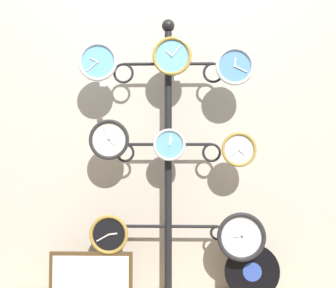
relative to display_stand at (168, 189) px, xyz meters
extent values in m
cube|color=#BCB2A3|center=(0.00, 0.16, 0.67)|extent=(4.40, 0.04, 2.80)
cylinder|color=black|center=(0.00, 0.00, 0.15)|extent=(0.05, 0.05, 1.71)
sphere|color=black|center=(0.00, 0.00, 1.04)|extent=(0.08, 0.08, 0.08)
cylinder|color=black|center=(-0.14, 0.00, 0.80)|extent=(0.29, 0.02, 0.02)
torus|color=black|center=(-0.29, 0.00, 0.74)|extent=(0.13, 0.02, 0.13)
cylinder|color=black|center=(0.14, 0.00, 0.80)|extent=(0.29, 0.02, 0.02)
torus|color=black|center=(0.29, 0.00, 0.74)|extent=(0.13, 0.02, 0.13)
cylinder|color=black|center=(-0.14, 0.00, 0.28)|extent=(0.27, 0.02, 0.02)
torus|color=black|center=(-0.27, 0.00, 0.23)|extent=(0.12, 0.02, 0.12)
cylinder|color=black|center=(0.14, 0.00, 0.28)|extent=(0.27, 0.02, 0.02)
torus|color=black|center=(0.27, 0.00, 0.23)|extent=(0.12, 0.02, 0.12)
cylinder|color=black|center=(-0.15, 0.00, -0.23)|extent=(0.31, 0.02, 0.02)
torus|color=black|center=(-0.31, 0.00, -0.27)|extent=(0.09, 0.02, 0.09)
cylinder|color=black|center=(0.15, 0.00, -0.23)|extent=(0.31, 0.02, 0.02)
torus|color=black|center=(0.31, 0.00, -0.27)|extent=(0.09, 0.02, 0.09)
cylinder|color=#60A8DB|center=(-0.43, -0.10, 0.78)|extent=(0.22, 0.02, 0.22)
torus|color=silver|center=(-0.43, -0.12, 0.78)|extent=(0.24, 0.02, 0.24)
cylinder|color=silver|center=(-0.43, -0.12, 0.78)|extent=(0.01, 0.01, 0.01)
cube|color=silver|center=(-0.45, -0.12, 0.80)|extent=(0.05, 0.00, 0.03)
cube|color=silver|center=(-0.46, -0.12, 0.76)|extent=(0.07, 0.00, 0.06)
cylinder|color=#60A8DB|center=(0.03, -0.07, 0.82)|extent=(0.22, 0.02, 0.22)
torus|color=#A58438|center=(0.03, -0.09, 0.82)|extent=(0.24, 0.02, 0.24)
cylinder|color=#A58438|center=(0.03, -0.09, 0.82)|extent=(0.01, 0.01, 0.01)
cube|color=silver|center=(0.01, -0.09, 0.84)|extent=(0.05, 0.00, 0.04)
cube|color=silver|center=(0.05, -0.09, 0.86)|extent=(0.06, 0.00, 0.07)
cylinder|color=#4C84B2|center=(0.41, -0.11, 0.75)|extent=(0.21, 0.02, 0.21)
torus|color=silver|center=(0.41, -0.12, 0.75)|extent=(0.23, 0.02, 0.23)
cylinder|color=silver|center=(0.41, -0.12, 0.75)|extent=(0.01, 0.01, 0.01)
cube|color=silver|center=(0.41, -0.12, 0.78)|extent=(0.01, 0.00, 0.05)
cube|color=silver|center=(0.44, -0.12, 0.73)|extent=(0.08, 0.00, 0.04)
cylinder|color=silver|center=(-0.36, -0.08, 0.31)|extent=(0.23, 0.02, 0.23)
torus|color=#262628|center=(-0.36, -0.10, 0.31)|extent=(0.25, 0.02, 0.25)
cylinder|color=#262628|center=(-0.36, -0.10, 0.31)|extent=(0.01, 0.01, 0.01)
cube|color=silver|center=(-0.34, -0.10, 0.29)|extent=(0.05, 0.00, 0.04)
cube|color=silver|center=(-0.38, -0.10, 0.35)|extent=(0.04, 0.00, 0.08)
cylinder|color=#60A8DB|center=(0.01, -0.08, 0.28)|extent=(0.18, 0.02, 0.18)
torus|color=silver|center=(0.01, -0.09, 0.28)|extent=(0.20, 0.02, 0.20)
cylinder|color=silver|center=(0.01, -0.09, 0.28)|extent=(0.01, 0.01, 0.01)
cube|color=silver|center=(0.02, -0.09, 0.30)|extent=(0.02, 0.00, 0.04)
cube|color=silver|center=(0.01, -0.09, 0.31)|extent=(0.02, 0.00, 0.07)
cylinder|color=silver|center=(0.43, -0.09, 0.25)|extent=(0.19, 0.02, 0.19)
torus|color=#A58438|center=(0.43, -0.11, 0.25)|extent=(0.21, 0.02, 0.21)
cylinder|color=#A58438|center=(0.43, -0.11, 0.25)|extent=(0.01, 0.01, 0.01)
cube|color=silver|center=(0.45, -0.11, 0.23)|extent=(0.04, 0.00, 0.04)
cube|color=silver|center=(0.40, -0.11, 0.23)|extent=(0.07, 0.00, 0.05)
cylinder|color=black|center=(-0.36, -0.08, -0.27)|extent=(0.22, 0.02, 0.22)
torus|color=#A58438|center=(-0.36, -0.09, -0.27)|extent=(0.24, 0.02, 0.24)
cylinder|color=#A58438|center=(-0.36, -0.09, -0.27)|extent=(0.01, 0.01, 0.01)
cube|color=silver|center=(-0.33, -0.10, -0.26)|extent=(0.05, 0.00, 0.02)
cube|color=silver|center=(-0.39, -0.10, -0.29)|extent=(0.08, 0.00, 0.05)
cylinder|color=silver|center=(0.44, -0.09, -0.27)|extent=(0.27, 0.02, 0.27)
torus|color=#262628|center=(0.44, -0.11, -0.27)|extent=(0.29, 0.03, 0.29)
cylinder|color=#262628|center=(0.44, -0.11, -0.27)|extent=(0.02, 0.01, 0.02)
cube|color=silver|center=(0.41, -0.11, -0.27)|extent=(0.06, 0.00, 0.02)
cube|color=silver|center=(0.40, -0.11, -0.31)|extent=(0.08, 0.00, 0.08)
cylinder|color=black|center=(0.52, -0.03, -0.50)|extent=(0.34, 0.01, 0.34)
cylinder|color=#334FB2|center=(0.52, -0.03, -0.50)|extent=(0.12, 0.00, 0.12)
cube|color=#4C381E|center=(-0.47, -0.08, -0.52)|extent=(0.50, 0.02, 0.30)
cube|color=white|center=(-0.47, -0.09, -0.52)|extent=(0.46, 0.00, 0.25)
cube|color=white|center=(-0.39, -0.11, 0.65)|extent=(0.04, 0.00, 0.03)
cube|color=white|center=(0.06, -0.08, 0.69)|extent=(0.04, 0.00, 0.03)
camera|label=1|loc=(0.06, -2.47, 0.17)|focal=42.00mm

